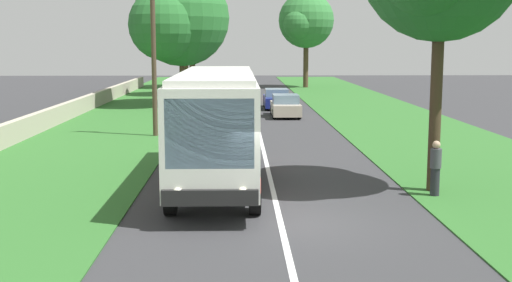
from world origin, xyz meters
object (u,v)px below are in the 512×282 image
at_px(roadside_tree_left_1, 178,21).
at_px(roadside_tree_left_2, 183,35).
at_px(trailing_car_1, 276,99).
at_px(trailing_car_0, 285,106).
at_px(trailing_minibus_0, 232,80).
at_px(roadside_tree_left_0, 191,24).
at_px(utility_pole, 154,56).
at_px(roadside_tree_right_2, 305,22).
at_px(pedestrian, 436,168).
at_px(coach_bus, 217,120).

height_order(roadside_tree_left_1, roadside_tree_left_2, roadside_tree_left_1).
bearing_deg(trailing_car_1, trailing_car_0, -177.08).
height_order(trailing_minibus_0, roadside_tree_left_0, roadside_tree_left_0).
bearing_deg(utility_pole, roadside_tree_right_2, -16.99).
bearing_deg(roadside_tree_left_2, roadside_tree_left_1, -177.48).
bearing_deg(utility_pole, trailing_minibus_0, -9.12).
height_order(trailing_minibus_0, roadside_tree_left_2, roadside_tree_left_2).
bearing_deg(trailing_car_0, trailing_car_1, 2.92).
bearing_deg(roadside_tree_left_0, trailing_car_1, -160.99).
bearing_deg(trailing_minibus_0, roadside_tree_right_2, -28.37).
xyz_separation_m(trailing_minibus_0, roadside_tree_left_0, (13.76, 4.40, 5.14)).
relative_size(trailing_car_1, roadside_tree_left_2, 0.54).
bearing_deg(pedestrian, trailing_car_0, 7.63).
relative_size(trailing_car_1, roadside_tree_right_2, 0.43).
relative_size(coach_bus, roadside_tree_left_1, 1.11).
distance_m(roadside_tree_left_0, utility_pole, 36.59).
xyz_separation_m(trailing_car_1, roadside_tree_left_0, (22.31, 7.68, 6.02)).
relative_size(coach_bus, pedestrian, 6.60).
height_order(roadside_tree_left_2, pedestrian, roadside_tree_left_2).
height_order(roadside_tree_left_2, roadside_tree_right_2, roadside_tree_right_2).
bearing_deg(coach_bus, utility_pole, 16.98).
xyz_separation_m(coach_bus, roadside_tree_left_2, (37.94, 4.18, 3.24)).
xyz_separation_m(trailing_car_0, roadside_tree_left_1, (7.73, 7.47, 5.63)).
bearing_deg(roadside_tree_left_1, trailing_car_0, -135.99).
distance_m(trailing_minibus_0, roadside_tree_left_1, 8.71).
height_order(coach_bus, trailing_minibus_0, coach_bus).
distance_m(coach_bus, trailing_car_1, 25.87).
distance_m(trailing_car_1, pedestrian, 27.79).
xyz_separation_m(coach_bus, trailing_minibus_0, (34.15, -0.16, -0.60)).
relative_size(coach_bus, trailing_car_0, 2.60).
height_order(roadside_tree_right_2, utility_pole, roadside_tree_right_2).
bearing_deg(trailing_car_0, pedestrian, -172.37).
bearing_deg(pedestrian, trailing_car_1, 6.72).
bearing_deg(utility_pole, roadside_tree_left_1, 0.90).
distance_m(roadside_tree_left_0, pedestrian, 51.42).
height_order(trailing_car_0, roadside_tree_left_2, roadside_tree_left_2).
relative_size(roadside_tree_right_2, utility_pole, 1.29).
height_order(trailing_car_0, trailing_minibus_0, trailing_minibus_0).
distance_m(trailing_minibus_0, roadside_tree_left_2, 6.93).
relative_size(trailing_car_0, utility_pole, 0.56).
bearing_deg(trailing_minibus_0, pedestrian, -169.75).
relative_size(roadside_tree_left_0, roadside_tree_left_2, 1.25).
distance_m(trailing_minibus_0, roadside_tree_right_2, 16.85).
bearing_deg(utility_pole, roadside_tree_left_0, 1.18).
height_order(coach_bus, roadside_tree_left_1, roadside_tree_left_1).
distance_m(roadside_tree_left_0, roadside_tree_left_2, 10.05).
bearing_deg(roadside_tree_left_1, trailing_minibus_0, -32.40).
xyz_separation_m(trailing_car_0, roadside_tree_left_2, (17.68, 7.91, 4.72)).
bearing_deg(roadside_tree_left_0, roadside_tree_left_2, -179.70).
distance_m(roadside_tree_left_2, roadside_tree_right_2, 15.82).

